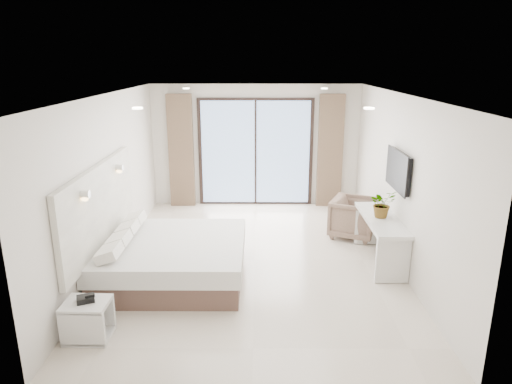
% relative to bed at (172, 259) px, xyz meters
% --- Properties ---
extents(ground, '(6.20, 6.20, 0.00)m').
position_rel_bed_xyz_m(ground, '(1.24, 0.65, -0.31)').
color(ground, beige).
rests_on(ground, ground).
extents(room_shell, '(4.62, 6.22, 2.72)m').
position_rel_bed_xyz_m(room_shell, '(1.04, 1.33, 1.27)').
color(room_shell, silver).
rests_on(room_shell, ground).
extents(bed, '(2.13, 2.03, 0.73)m').
position_rel_bed_xyz_m(bed, '(0.00, 0.00, 0.00)').
color(bed, brown).
rests_on(bed, ground).
extents(nightstand, '(0.53, 0.44, 0.47)m').
position_rel_bed_xyz_m(nightstand, '(-0.72, -1.57, -0.07)').
color(nightstand, silver).
rests_on(nightstand, ground).
extents(phone, '(0.24, 0.22, 0.07)m').
position_rel_bed_xyz_m(phone, '(-0.72, -1.55, 0.20)').
color(phone, black).
rests_on(phone, nightstand).
extents(console_desk, '(0.52, 1.66, 0.77)m').
position_rel_bed_xyz_m(console_desk, '(3.28, 0.59, 0.25)').
color(console_desk, silver).
rests_on(console_desk, ground).
extents(plant, '(0.54, 0.57, 0.35)m').
position_rel_bed_xyz_m(plant, '(3.28, 0.62, 0.63)').
color(plant, '#33662D').
rests_on(plant, console_desk).
extents(armchair, '(1.00, 1.02, 0.81)m').
position_rel_bed_xyz_m(armchair, '(3.09, 1.71, 0.10)').
color(armchair, '#806253').
rests_on(armchair, ground).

